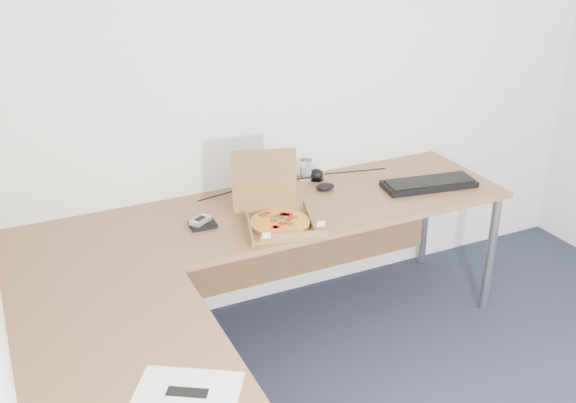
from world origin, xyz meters
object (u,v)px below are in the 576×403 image
keyboard (429,184)px  wallet (203,224)px  drinking_glass (306,170)px  pizza_box (278,218)px  desk (239,270)px

keyboard → wallet: (-1.24, 0.07, -0.01)m
drinking_glass → wallet: size_ratio=0.95×
drinking_glass → wallet: (-0.70, -0.30, -0.05)m
pizza_box → desk: bearing=-122.1°
desk → drinking_glass: bearing=46.4°
desk → pizza_box: bearing=40.7°
desk → keyboard: 1.26m
desk → keyboard: bearing=15.3°
pizza_box → wallet: (-0.33, 0.14, -0.03)m
drinking_glass → keyboard: bearing=-34.1°
desk → wallet: size_ratio=20.88×
pizza_box → drinking_glass: 0.58m
desk → pizza_box: 0.40m
pizza_box → keyboard: pizza_box is taller
desk → wallet: bearing=93.5°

